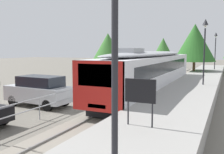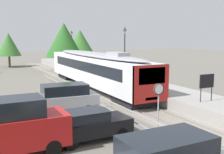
{
  "view_description": "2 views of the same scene",
  "coord_description": "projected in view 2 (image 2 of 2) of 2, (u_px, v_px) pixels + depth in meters",
  "views": [
    {
      "loc": [
        5.9,
        1.42,
        3.79
      ],
      "look_at": [
        -1.0,
        16.41,
        2.0
      ],
      "focal_mm": 40.66,
      "sensor_mm": 36.0,
      "label": 1
    },
    {
      "loc": [
        -10.61,
        -2.65,
        5.07
      ],
      "look_at": [
        -1.0,
        16.41,
        2.0
      ],
      "focal_mm": 44.09,
      "sensor_mm": 36.0,
      "label": 2
    }
  ],
  "objects": [
    {
      "name": "tree_behind_station_far",
      "position": [
        80.0,
        41.0,
        51.74
      ],
      "size": [
        4.97,
        4.97,
        6.55
      ],
      "color": "brown",
      "rests_on": "ground"
    },
    {
      "name": "speed_limit_sign",
      "position": [
        159.0,
        96.0,
        13.87
      ],
      "size": [
        0.61,
        0.1,
        2.81
      ],
      "color": "#9EA0A5",
      "rests_on": "ground"
    },
    {
      "name": "parked_hatchback_black",
      "position": [
        90.0,
        124.0,
        13.68
      ],
      "size": [
        4.05,
        1.88,
        1.53
      ],
      "color": "black",
      "rests_on": "ground"
    },
    {
      "name": "platform_notice_board",
      "position": [
        207.0,
        82.0,
        17.98
      ],
      "size": [
        1.2,
        0.08,
        1.8
      ],
      "color": "#232328",
      "rests_on": "station_platform"
    },
    {
      "name": "parked_van_red",
      "position": [
        8.0,
        127.0,
        11.73
      ],
      "size": [
        4.9,
        1.95,
        2.51
      ],
      "color": "red",
      "rests_on": "ground"
    },
    {
      "name": "carpark_fence",
      "position": [
        111.0,
        106.0,
        16.8
      ],
      "size": [
        0.06,
        36.06,
        1.25
      ],
      "color": "#9EA0A5",
      "rests_on": "ground"
    },
    {
      "name": "platform_lamp_mid_platform",
      "position": [
        125.0,
        42.0,
        29.63
      ],
      "size": [
        0.34,
        0.34,
        5.35
      ],
      "color": "#232328",
      "rests_on": "station_platform"
    },
    {
      "name": "track_rails",
      "position": [
        96.0,
        89.0,
        27.23
      ],
      "size": [
        3.2,
        60.0,
        0.14
      ],
      "color": "gray",
      "rests_on": "ground"
    },
    {
      "name": "station_platform",
      "position": [
        124.0,
        82.0,
        28.62
      ],
      "size": [
        3.9,
        60.0,
        0.9
      ],
      "primitive_type": "cube",
      "color": "#999691",
      "rests_on": "ground"
    },
    {
      "name": "tree_distant_centre",
      "position": [
        9.0,
        44.0,
        47.1
      ],
      "size": [
        4.11,
        4.11,
        5.89
      ],
      "color": "brown",
      "rests_on": "ground"
    },
    {
      "name": "ground_plane",
      "position": [
        66.0,
        92.0,
        25.9
      ],
      "size": [
        160.0,
        160.0,
        0.0
      ],
      "primitive_type": "plane",
      "color": "#6B665B"
    },
    {
      "name": "commuter_train",
      "position": [
        95.0,
        67.0,
        27.07
      ],
      "size": [
        2.82,
        19.74,
        3.74
      ],
      "color": "silver",
      "rests_on": "track_rails"
    },
    {
      "name": "platform_lamp_far_end",
      "position": [
        72.0,
        40.0,
        45.43
      ],
      "size": [
        0.34,
        0.34,
        5.35
      ],
      "color": "#232328",
      "rests_on": "station_platform"
    },
    {
      "name": "parked_suv_silver",
      "position": [
        63.0,
        99.0,
        18.08
      ],
      "size": [
        4.7,
        2.17,
        2.04
      ],
      "color": "#B7BABF",
      "rests_on": "ground"
    },
    {
      "name": "tree_distant_left",
      "position": [
        64.0,
        40.0,
        40.96
      ],
      "size": [
        5.59,
        5.59,
        7.24
      ],
      "color": "brown",
      "rests_on": "ground"
    }
  ]
}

